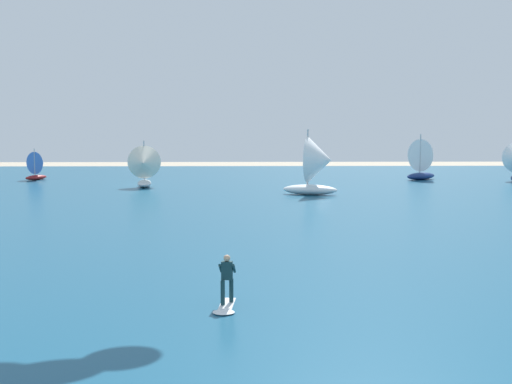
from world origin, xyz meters
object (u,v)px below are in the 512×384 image
Objects in this scene: kitesurfer at (226,288)px; sailboat_center_horizon at (425,159)px; sailboat_mid_left at (39,165)px; sailboat_mid_right at (144,166)px; sailboat_outermost at (318,165)px.

sailboat_center_horizon is at bearing 67.18° from kitesurfer.
sailboat_mid_left is 0.77× the size of sailboat_mid_right.
kitesurfer is 42.24m from sailboat_mid_right.
sailboat_outermost reaches higher than sailboat_mid_left.
kitesurfer is at bearing -66.25° from sailboat_mid_left.
sailboat_outermost is (7.08, 34.08, 2.00)m from kitesurfer.
sailboat_mid_left is at bearing 143.46° from sailboat_mid_right.
sailboat_mid_right reaches higher than sailboat_mid_left.
sailboat_center_horizon is 21.75m from sailboat_outermost.
kitesurfer is 34.86m from sailboat_outermost.
sailboat_outermost reaches higher than sailboat_mid_right.
sailboat_mid_left is 0.69× the size of sailboat_center_horizon.
sailboat_center_horizon is at bearing 49.27° from sailboat_outermost.
sailboat_mid_right is (-9.09, 41.22, 1.51)m from kitesurfer.
sailboat_outermost is (29.60, -17.10, 0.97)m from sailboat_mid_left.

